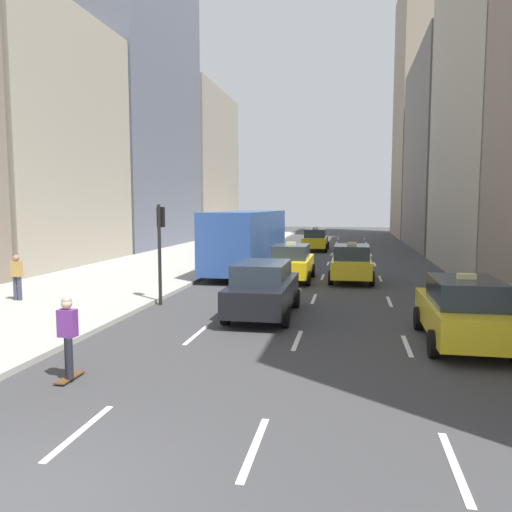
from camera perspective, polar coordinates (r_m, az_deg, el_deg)
ground_plane at (r=7.21m, az=-26.72°, el=-24.39°), size 160.00×160.00×0.00m
sidewalk_left at (r=33.89m, az=-8.11°, el=-0.18°), size 8.00×66.00×0.15m
lane_markings at (r=28.15m, az=7.97°, el=-1.53°), size 5.72×56.00×0.01m
building_row_left at (r=39.48m, az=-17.20°, el=16.44°), size 6.00×59.47×26.86m
building_row_right at (r=41.07m, az=22.78°, el=15.50°), size 6.00×62.24×28.52m
taxi_lead at (r=23.68m, az=4.07°, el=-0.73°), size 2.02×4.40×1.87m
taxi_second at (r=13.85m, az=22.60°, el=-5.81°), size 2.02×4.40×1.87m
taxi_third at (r=23.90m, az=10.86°, el=-0.76°), size 2.02×4.40×1.87m
taxi_fourth at (r=39.76m, az=6.81°, el=1.87°), size 2.02×4.40×1.87m
sedan_black_near at (r=16.07m, az=0.82°, el=-3.73°), size 2.02×4.65×1.77m
city_bus at (r=27.56m, az=-0.87°, el=2.09°), size 2.80×11.61×3.25m
skateboarder at (r=10.94m, az=-20.71°, el=-8.31°), size 0.36×0.80×1.75m
pedestrian_far_walking at (r=19.92m, az=-25.65°, el=-1.97°), size 0.36×0.22×1.65m
traffic_light_pole at (r=18.14m, az=-10.89°, el=2.05°), size 0.24×0.42×3.60m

